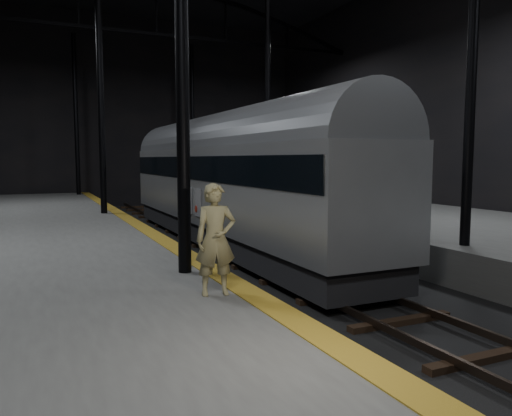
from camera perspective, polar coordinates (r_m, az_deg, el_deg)
ground at (r=15.41m, az=1.45°, el=-6.60°), size 44.00×44.00×0.00m
platform_right at (r=19.72m, az=21.51°, el=-2.82°), size 9.00×43.80×1.00m
tactile_strip at (r=14.13m, az=-10.52°, el=-3.66°), size 0.50×43.80×0.01m
track at (r=15.39m, az=1.45°, el=-6.35°), size 2.40×43.00×0.24m
train at (r=18.47m, az=-3.54°, el=3.88°), size 2.72×18.11×4.84m
woman at (r=8.30m, az=-4.64°, el=-3.61°), size 0.74×0.54×1.86m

